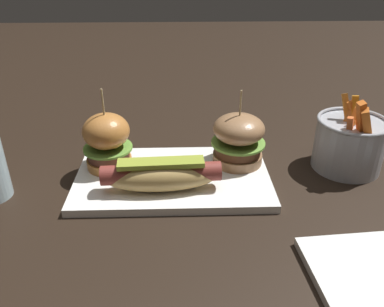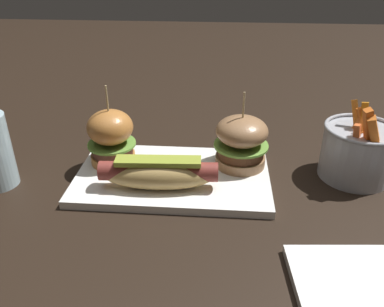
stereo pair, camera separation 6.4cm
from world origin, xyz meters
TOP-DOWN VIEW (x-y plane):
  - ground_plane at (0.00, 0.00)m, footprint 3.00×3.00m
  - platter_main at (0.00, 0.00)m, footprint 0.33×0.20m
  - hot_dog at (-0.02, -0.05)m, footprint 0.19×0.06m
  - slider_left at (-0.11, 0.03)m, footprint 0.08×0.08m
  - slider_right at (0.12, 0.04)m, footprint 0.10×0.10m
  - fries_bucket at (0.32, 0.04)m, footprint 0.12×0.12m

SIDE VIEW (x-z plane):
  - ground_plane at x=0.00m, z-range 0.00..0.00m
  - platter_main at x=0.00m, z-range 0.00..0.01m
  - hot_dog at x=-0.02m, z-range 0.01..0.07m
  - fries_bucket at x=0.32m, z-range -0.02..0.12m
  - slider_right at x=0.12m, z-range -0.01..0.13m
  - slider_left at x=-0.11m, z-range -0.01..0.14m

